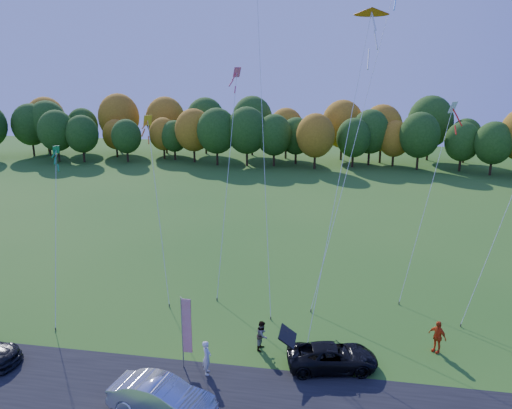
% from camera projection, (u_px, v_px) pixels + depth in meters
% --- Properties ---
extents(ground, '(160.00, 160.00, 0.00)m').
position_uv_depth(ground, '(238.00, 355.00, 27.53)').
color(ground, '#235C18').
extents(asphalt_strip, '(90.00, 6.00, 0.01)m').
position_uv_depth(asphalt_strip, '(220.00, 401.00, 23.73)').
color(asphalt_strip, black).
rests_on(asphalt_strip, ground).
extents(tree_line, '(116.00, 12.00, 10.00)m').
position_uv_depth(tree_line, '(308.00, 166.00, 79.77)').
color(tree_line, '#1E4711').
rests_on(tree_line, ground).
extents(black_suv, '(5.10, 3.11, 1.32)m').
position_uv_depth(black_suv, '(332.00, 357.00, 26.20)').
color(black_suv, black).
rests_on(black_suv, ground).
extents(silver_sedan, '(5.15, 2.54, 1.62)m').
position_uv_depth(silver_sedan, '(162.00, 397.00, 22.74)').
color(silver_sedan, silver).
rests_on(silver_sedan, ground).
extents(person_tailgate_a, '(0.57, 0.75, 1.85)m').
position_uv_depth(person_tailgate_a, '(207.00, 357.00, 25.66)').
color(person_tailgate_a, silver).
rests_on(person_tailgate_a, ground).
extents(person_tailgate_b, '(0.76, 0.91, 1.70)m').
position_uv_depth(person_tailgate_b, '(262.00, 335.00, 27.92)').
color(person_tailgate_b, gray).
rests_on(person_tailgate_b, ground).
extents(person_east, '(1.11, 1.08, 1.87)m').
position_uv_depth(person_east, '(437.00, 336.00, 27.63)').
color(person_east, '#DF4715').
rests_on(person_east, ground).
extents(feather_flag, '(0.54, 0.07, 4.06)m').
position_uv_depth(feather_flag, '(186.00, 325.00, 25.74)').
color(feather_flag, '#999999').
rests_on(feather_flag, ground).
extents(kite_delta_blue, '(4.55, 10.91, 26.25)m').
position_uv_depth(kite_delta_blue, '(262.00, 106.00, 32.92)').
color(kite_delta_blue, '#4C3F33').
rests_on(kite_delta_blue, ground).
extents(kite_parafoil_orange, '(7.22, 13.13, 23.19)m').
position_uv_depth(kite_parafoil_orange, '(359.00, 126.00, 34.81)').
color(kite_parafoil_orange, '#4C3F33').
rests_on(kite_parafoil_orange, ground).
extents(kite_delta_red, '(4.19, 11.25, 20.20)m').
position_uv_depth(kite_delta_red, '(343.00, 162.00, 30.50)').
color(kite_delta_red, '#4C3F33').
rests_on(kite_delta_red, ground).
extents(kite_diamond_yellow, '(3.49, 5.74, 12.47)m').
position_uv_depth(kite_diamond_yellow, '(158.00, 209.00, 34.15)').
color(kite_diamond_yellow, '#4C3F33').
rests_on(kite_diamond_yellow, ground).
extents(kite_diamond_green, '(3.12, 6.83, 10.49)m').
position_uv_depth(kite_diamond_green, '(56.00, 233.00, 31.94)').
color(kite_diamond_green, '#4C3F33').
rests_on(kite_diamond_green, ground).
extents(kite_diamond_white, '(3.98, 6.21, 13.45)m').
position_uv_depth(kite_diamond_white, '(427.00, 202.00, 34.03)').
color(kite_diamond_white, '#4C3F33').
rests_on(kite_diamond_white, ground).
extents(kite_diamond_pink, '(1.25, 8.44, 15.72)m').
position_uv_depth(kite_diamond_pink, '(229.00, 165.00, 35.82)').
color(kite_diamond_pink, '#4C3F33').
rests_on(kite_diamond_pink, ground).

